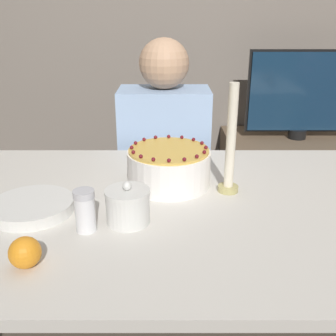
% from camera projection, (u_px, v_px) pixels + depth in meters
% --- Properties ---
extents(wall_behind, '(8.00, 0.05, 2.60)m').
position_uv_depth(wall_behind, '(189.00, 9.00, 2.26)').
color(wall_behind, slate).
rests_on(wall_behind, ground_plane).
extents(dining_table, '(1.70, 0.95, 0.76)m').
position_uv_depth(dining_table, '(209.00, 233.00, 1.19)').
color(dining_table, beige).
rests_on(dining_table, ground_plane).
extents(cake, '(0.27, 0.27, 0.13)m').
position_uv_depth(cake, '(168.00, 167.00, 1.26)').
color(cake, white).
rests_on(cake, dining_table).
extents(sugar_bowl, '(0.12, 0.12, 0.12)m').
position_uv_depth(sugar_bowl, '(127.00, 206.00, 1.03)').
color(sugar_bowl, silver).
rests_on(sugar_bowl, dining_table).
extents(sugar_shaker, '(0.05, 0.05, 0.11)m').
position_uv_depth(sugar_shaker, '(84.00, 211.00, 0.99)').
color(sugar_shaker, white).
rests_on(sugar_shaker, dining_table).
extents(plate_stack, '(0.23, 0.23, 0.03)m').
position_uv_depth(plate_stack, '(31.00, 207.00, 1.10)').
color(plate_stack, silver).
rests_on(plate_stack, dining_table).
extents(candle, '(0.06, 0.06, 0.34)m').
position_uv_depth(candle, '(230.00, 148.00, 1.18)').
color(candle, tan).
rests_on(candle, dining_table).
extents(orange_fruit_0, '(0.07, 0.07, 0.07)m').
position_uv_depth(orange_fruit_0, '(24.00, 253.00, 0.85)').
color(orange_fruit_0, orange).
rests_on(orange_fruit_0, dining_table).
extents(person_man_blue_shirt, '(0.40, 0.34, 1.19)m').
position_uv_depth(person_man_blue_shirt, '(164.00, 184.00, 1.87)').
color(person_man_blue_shirt, '#473D33').
rests_on(person_man_blue_shirt, ground_plane).
extents(side_cabinet, '(0.79, 0.52, 0.62)m').
position_uv_depth(side_cabinet, '(289.00, 187.00, 2.34)').
color(side_cabinet, brown).
rests_on(side_cabinet, ground_plane).
extents(tv_monitor, '(0.60, 0.10, 0.48)m').
position_uv_depth(tv_monitor, '(301.00, 94.00, 2.14)').
color(tv_monitor, black).
rests_on(tv_monitor, side_cabinet).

